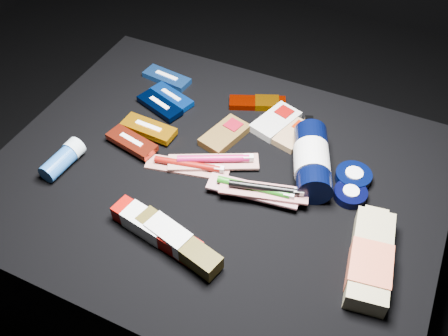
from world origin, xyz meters
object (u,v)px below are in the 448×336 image
at_px(bodywash_bottle, 370,261).
at_px(deodorant_stick, 63,159).
at_px(toothpaste_carton_red, 153,228).
at_px(lotion_bottle, 312,160).

relative_size(bodywash_bottle, deodorant_stick, 2.04).
bearing_deg(deodorant_stick, bodywash_bottle, 6.70).
bearing_deg(toothpaste_carton_red, bodywash_bottle, 24.84).
distance_m(bodywash_bottle, toothpaste_carton_red, 0.42).
xyz_separation_m(bodywash_bottle, deodorant_stick, (-0.69, -0.03, -0.00)).
height_order(lotion_bottle, toothpaste_carton_red, lotion_bottle).
xyz_separation_m(deodorant_stick, toothpaste_carton_red, (0.28, -0.08, -0.00)).
relative_size(deodorant_stick, toothpaste_carton_red, 0.53).
distance_m(lotion_bottle, deodorant_stick, 0.55).
height_order(deodorant_stick, toothpaste_carton_red, deodorant_stick).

